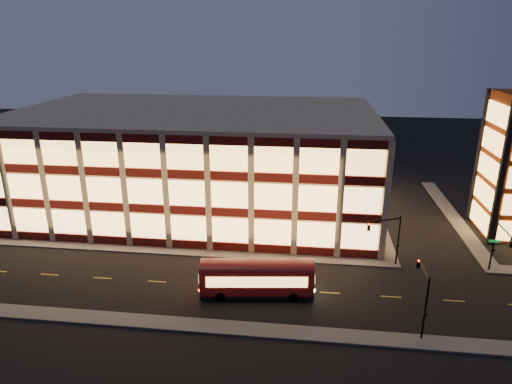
# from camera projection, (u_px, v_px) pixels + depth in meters

# --- Properties ---
(ground) EXTENTS (200.00, 200.00, 0.00)m
(ground) POSITION_uv_depth(u_px,v_px,m) (190.00, 256.00, 53.28)
(ground) COLOR black
(ground) RESTS_ON ground
(sidewalk_office_south) EXTENTS (54.00, 2.00, 0.15)m
(sidewalk_office_south) POSITION_uv_depth(u_px,v_px,m) (168.00, 251.00, 54.54)
(sidewalk_office_south) COLOR #514F4C
(sidewalk_office_south) RESTS_ON ground
(sidewalk_office_east) EXTENTS (2.00, 30.00, 0.15)m
(sidewalk_office_east) POSITION_uv_depth(u_px,v_px,m) (374.00, 211.00, 66.54)
(sidewalk_office_east) COLOR #514F4C
(sidewalk_office_east) RESTS_ON ground
(sidewalk_tower_west) EXTENTS (2.00, 30.00, 0.15)m
(sidewalk_tower_west) POSITION_uv_depth(u_px,v_px,m) (452.00, 215.00, 65.27)
(sidewalk_tower_west) COLOR #514F4C
(sidewalk_tower_west) RESTS_ON ground
(sidewalk_near) EXTENTS (100.00, 2.00, 0.15)m
(sidewalk_near) POSITION_uv_depth(u_px,v_px,m) (153.00, 322.00, 41.07)
(sidewalk_near) COLOR #514F4C
(sidewalk_near) RESTS_ON ground
(office_building) EXTENTS (50.45, 30.45, 14.50)m
(office_building) POSITION_uv_depth(u_px,v_px,m) (198.00, 159.00, 67.08)
(office_building) COLOR tan
(office_building) RESTS_ON ground
(traffic_signal_far) EXTENTS (3.79, 1.87, 6.00)m
(traffic_signal_far) POSITION_uv_depth(u_px,v_px,m) (388.00, 233.00, 49.59)
(traffic_signal_far) COLOR black
(traffic_signal_far) RESTS_ON ground
(traffic_signal_right) EXTENTS (1.20, 4.37, 6.00)m
(traffic_signal_right) POSITION_uv_depth(u_px,v_px,m) (500.00, 242.00, 47.49)
(traffic_signal_right) COLOR black
(traffic_signal_right) RESTS_ON ground
(traffic_signal_near) EXTENTS (0.32, 4.45, 6.00)m
(traffic_signal_near) POSITION_uv_depth(u_px,v_px,m) (423.00, 288.00, 38.87)
(traffic_signal_near) COLOR black
(traffic_signal_near) RESTS_ON ground
(trolley_bus) EXTENTS (11.32, 4.07, 3.75)m
(trolley_bus) POSITION_uv_depth(u_px,v_px,m) (257.00, 276.00, 44.85)
(trolley_bus) COLOR maroon
(trolley_bus) RESTS_ON ground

